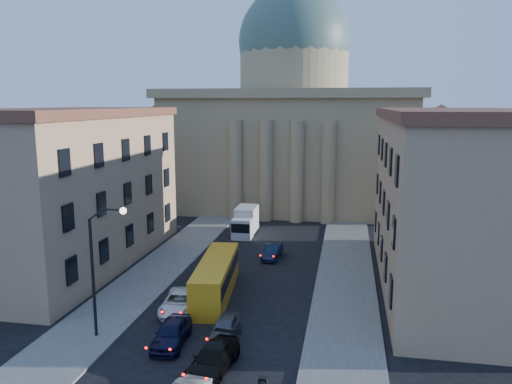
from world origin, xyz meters
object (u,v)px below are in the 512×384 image
street_lamp (100,261)px  city_bus (216,277)px  box_truck (245,222)px  car_left_near (172,333)px

street_lamp → city_bus: street_lamp is taller
street_lamp → box_truck: (3.79, 27.36, -3.81)m
street_lamp → city_bus: (5.33, 8.41, -3.71)m
city_bus → box_truck: bearing=89.0°
street_lamp → car_left_near: size_ratio=1.92×
car_left_near → city_bus: size_ratio=0.43×
car_left_near → box_truck: (-0.88, 27.36, 0.70)m
street_lamp → city_bus: bearing=57.6°
car_left_near → city_bus: 8.46m
city_bus → box_truck: box_truck is taller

